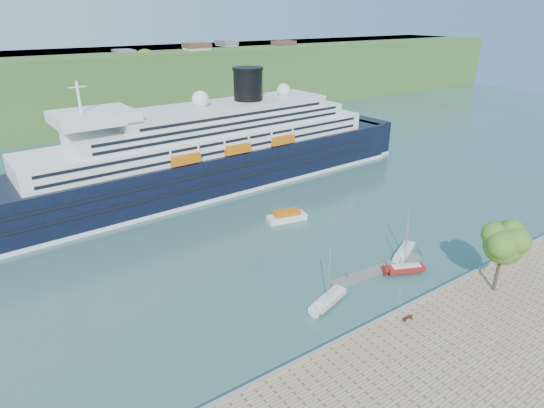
% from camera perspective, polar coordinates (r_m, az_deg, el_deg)
% --- Properties ---
extents(ground, '(400.00, 400.00, 0.00)m').
position_cam_1_polar(ground, '(65.13, 16.39, -12.89)').
color(ground, '#315753').
rests_on(ground, ground).
extents(far_hillside, '(400.00, 50.00, 24.00)m').
position_cam_1_polar(far_hillside, '(183.34, -21.16, 13.60)').
color(far_hillside, '#325120').
rests_on(far_hillside, ground).
extents(quay_coping, '(220.00, 0.50, 0.30)m').
position_cam_1_polar(quay_coping, '(64.38, 16.64, -12.14)').
color(quay_coping, slate).
rests_on(quay_coping, promenade).
extents(cruise_ship, '(116.39, 21.82, 26.00)m').
position_cam_1_polar(cruise_ship, '(100.90, -8.71, 8.85)').
color(cruise_ship, black).
rests_on(cruise_ship, ground).
extents(park_bench, '(1.38, 0.62, 0.87)m').
position_cam_1_polar(park_bench, '(61.77, 16.65, -13.48)').
color(park_bench, '#3E1D11').
rests_on(park_bench, promenade).
extents(promenade_tree, '(6.95, 6.95, 11.51)m').
position_cam_1_polar(promenade_tree, '(69.62, 26.85, -5.61)').
color(promenade_tree, '#345F19').
rests_on(promenade_tree, promenade).
extents(floating_pontoon, '(17.62, 3.36, 0.39)m').
position_cam_1_polar(floating_pontoon, '(73.06, 13.10, -8.08)').
color(floating_pontoon, slate).
rests_on(floating_pontoon, ground).
extents(sailboat_white_near, '(7.12, 3.80, 8.87)m').
position_cam_1_polar(sailboat_white_near, '(62.09, 7.37, -9.04)').
color(sailboat_white_near, silver).
rests_on(sailboat_white_near, ground).
extents(sailboat_red, '(6.57, 4.27, 8.28)m').
position_cam_1_polar(sailboat_red, '(71.75, 16.74, -5.49)').
color(sailboat_red, maroon).
rests_on(sailboat_red, ground).
extents(sailboat_white_far, '(6.94, 4.48, 8.74)m').
position_cam_1_polar(sailboat_white_far, '(76.70, 16.62, -3.37)').
color(sailboat_white_far, silver).
rests_on(sailboat_white_far, ground).
extents(tender_launch, '(8.02, 4.14, 2.11)m').
position_cam_1_polar(tender_launch, '(87.33, 1.86, -1.46)').
color(tender_launch, '#C55F0B').
rests_on(tender_launch, ground).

